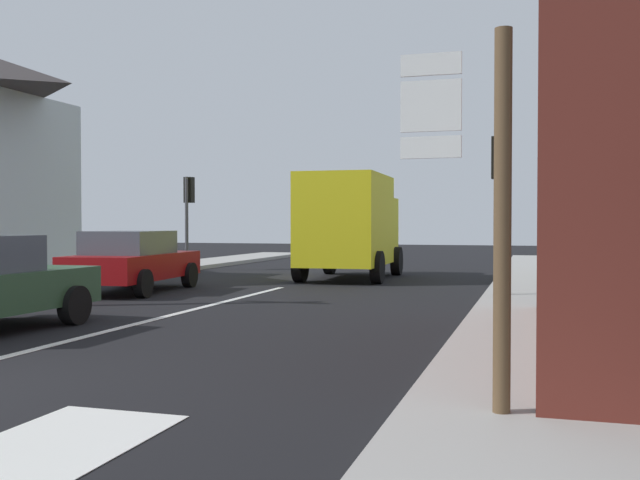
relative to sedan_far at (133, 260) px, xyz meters
name	(u,v)px	position (x,y,z in m)	size (l,w,h in m)	color
ground_plane	(252,295)	(3.06, 0.05, -0.76)	(80.00, 80.00, 0.00)	black
sidewalk_right	(539,312)	(9.38, -1.95, -0.69)	(2.29, 44.00, 0.14)	#9E9B96
lane_centre_stripe	(166,316)	(3.06, -3.95, -0.75)	(0.16, 12.00, 0.01)	silver
lane_turn_arrow	(46,449)	(5.90, -10.95, -0.75)	(1.20, 2.20, 0.01)	silver
sedan_far	(133,260)	(0.00, 0.00, 0.00)	(2.25, 4.33, 1.47)	maroon
delivery_truck	(350,223)	(4.01, 5.40, 0.89)	(2.61, 5.06, 3.05)	yellow
route_sign_post	(503,191)	(9.07, -9.46, 1.15)	(1.66, 0.14, 3.20)	brown
traffic_light_far_left	(189,201)	(-2.42, 7.67, 1.66)	(0.30, 0.49, 3.28)	#47474C
traffic_light_near_right	(499,179)	(8.53, 0.53, 1.84)	(0.30, 0.49, 3.51)	#47474C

